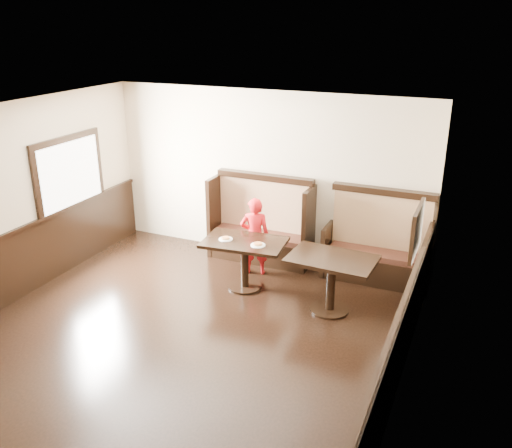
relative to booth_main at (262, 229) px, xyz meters
The scene contains 9 objects.
ground 3.34m from the booth_main, 90.00° to the right, with size 7.00×7.00×0.00m, color black.
room_shell 3.03m from the booth_main, 95.65° to the right, with size 7.00×7.00×7.00m.
booth_main is the anchor object (origin of this frame).
booth_neighbor 1.95m from the booth_main, ahead, with size 1.65×0.72×1.45m.
table_main 1.11m from the booth_main, 80.50° to the right, with size 1.27×0.87×0.77m.
table_neighbor 2.01m from the booth_main, 38.65° to the right, with size 1.20×0.82×0.81m.
child 0.59m from the booth_main, 77.91° to the right, with size 0.46×0.30×1.27m, color red.
pizza_plate_left 1.19m from the booth_main, 94.50° to the right, with size 0.21×0.21×0.04m.
pizza_plate_right 1.28m from the booth_main, 69.63° to the right, with size 0.22×0.22×0.04m.
Camera 1 is at (3.29, -4.49, 3.87)m, focal length 38.00 mm.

